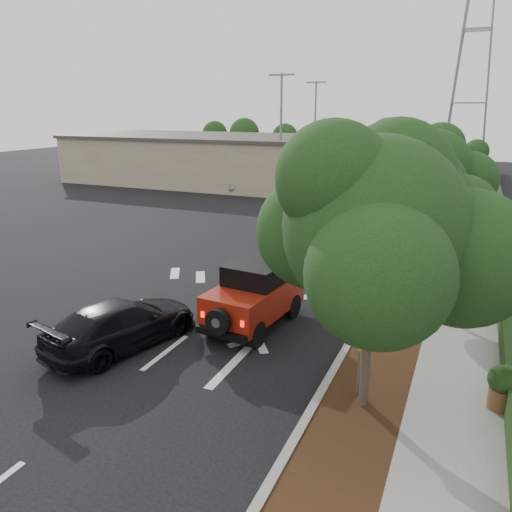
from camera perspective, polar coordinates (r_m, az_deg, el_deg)
The scene contains 19 objects.
ground at distance 14.35m, azimuth -10.30°, elevation -10.78°, with size 120.00×120.00×0.00m, color black.
curb at distance 23.54m, azimuth 15.99°, elevation 0.02°, with size 0.20×70.00×0.15m, color #9E9B93.
planting_strip at distance 23.45m, azimuth 18.40°, elevation -0.29°, with size 1.80×70.00×0.12m, color black.
sidewalk at distance 23.39m, azimuth 23.01°, elevation -0.83°, with size 2.00×70.00×0.12m, color gray.
hedge at distance 23.35m, azimuth 26.52°, elevation -0.42°, with size 0.80×70.00×0.80m, color black.
commercial_building at distance 46.93m, azimuth -6.51°, elevation 10.96°, with size 22.00×12.00×4.00m, color gray.
transmission_tower at distance 58.86m, azimuth 22.38°, elevation 9.00°, with size 7.00×4.00×28.00m, color slate, non-canonical shape.
street_tree_near at distance 12.05m, azimuth 12.07°, elevation -16.66°, with size 3.80×3.80×5.92m, color black, non-canonical shape.
street_tree_mid at distance 18.27m, azimuth 16.63°, elevation -5.09°, with size 3.20×3.20×5.32m, color black, non-canonical shape.
street_tree_far at distance 24.43m, azimuth 18.62°, elevation 0.20°, with size 3.40×3.40×5.62m, color black, non-canonical shape.
light_pole_a at distance 39.55m, azimuth 2.77°, elevation 7.07°, with size 2.00×0.22×9.00m, color slate, non-canonical shape.
light_pole_b at distance 51.11m, azimuth 6.56°, elevation 9.15°, with size 2.00×0.22×9.00m, color slate, non-canonical shape.
red_jeep at distance 15.47m, azimuth 0.09°, elevation -4.30°, with size 2.08×4.03×2.00m.
silver_suv_ahead at distance 21.56m, azimuth 11.44°, elevation 0.60°, with size 2.37×5.15×1.43m, color #A0A2A8.
black_suv_oncoming at distance 14.72m, azimuth -15.06°, elevation -7.46°, with size 1.89×4.66×1.35m, color black.
silver_sedan_oncoming at distance 28.66m, azimuth 4.49°, elevation 4.86°, with size 1.54×4.42×1.46m, color #9DA0A4.
parked_suv at distance 39.44m, azimuth 0.09°, elevation 8.16°, with size 1.75×4.36×1.49m, color #B8BBC1.
speed_hump_sign at distance 11.64m, azimuth 11.87°, elevation -9.57°, with size 1.00×0.09×2.13m.
terracotta_planter at distance 12.49m, azimuth 26.30°, elevation -12.90°, with size 0.63×0.63×1.10m.
Camera 1 is at (7.31, -10.48, 6.54)m, focal length 35.00 mm.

